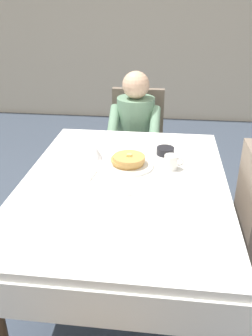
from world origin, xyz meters
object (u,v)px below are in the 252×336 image
bowl_butter (165,151)px  dining_table_main (124,195)px  breakfast_stack (128,160)px  syrup_pitcher (97,153)px  plate_breakfast (129,165)px  fork_left_of_plate (96,166)px  knife_right_of_plate (162,169)px  chair_diner (137,138)px  spoon_near_edge (126,195)px  diner_person (135,129)px  cup_coffee (171,162)px

bowl_butter → dining_table_main: bearing=-119.6°
breakfast_stack → syrup_pitcher: (-0.20, 0.08, -0.00)m
plate_breakfast → fork_left_of_plate: (-0.19, -0.02, -0.01)m
breakfast_stack → bowl_butter: bearing=43.2°
breakfast_stack → knife_right_of_plate: (0.19, -0.02, -0.04)m
bowl_butter → plate_breakfast: bearing=-135.8°
bowl_butter → syrup_pitcher: size_ratio=1.37×
chair_diner → knife_right_of_plate: size_ratio=4.65×
dining_table_main → syrup_pitcher: bearing=127.7°
dining_table_main → syrup_pitcher: (-0.20, 0.26, 0.13)m
breakfast_stack → bowl_butter: (0.21, 0.20, -0.02)m
chair_diner → spoon_near_edge: (0.07, -1.32, 0.21)m
diner_person → bowl_butter: (0.25, -0.64, 0.09)m
dining_table_main → spoon_near_edge: size_ratio=10.16×
cup_coffee → fork_left_of_plate: cup_coffee is taller
dining_table_main → diner_person: 1.01m
dining_table_main → cup_coffee: bearing=34.6°
diner_person → bowl_butter: 0.69m
dining_table_main → chair_diner: (-0.04, 1.17, -0.12)m
syrup_pitcher → knife_right_of_plate: 0.41m
fork_left_of_plate → knife_right_of_plate: same height
diner_person → bowl_butter: diner_person is taller
bowl_butter → cup_coffee: bearing=-79.6°
chair_diner → knife_right_of_plate: 1.06m
breakfast_stack → cup_coffee: size_ratio=1.76×
knife_right_of_plate → syrup_pitcher: bearing=77.7°
chair_diner → knife_right_of_plate: (0.23, -1.01, 0.21)m
plate_breakfast → syrup_pitcher: 0.23m
bowl_butter → breakfast_stack: bearing=-136.8°
bowl_butter → syrup_pitcher: (-0.41, -0.12, 0.02)m
dining_table_main → fork_left_of_plate: size_ratio=8.47×
cup_coffee → dining_table_main: bearing=-145.4°
knife_right_of_plate → bowl_butter: bearing=-1.5°
diner_person → syrup_pitcher: 0.78m
cup_coffee → chair_diner: bearing=106.0°
chair_diner → cup_coffee: 1.07m
knife_right_of_plate → cup_coffee: bearing=-69.2°
bowl_butter → fork_left_of_plate: bearing=-150.9°
dining_table_main → knife_right_of_plate: size_ratio=7.62×
diner_person → breakfast_stack: size_ratio=5.65×
spoon_near_edge → dining_table_main: bearing=92.5°
diner_person → bowl_butter: bearing=111.3°
plate_breakfast → cup_coffee: (0.24, -0.00, 0.03)m
breakfast_stack → syrup_pitcher: size_ratio=2.48×
diner_person → spoon_near_edge: 1.17m
chair_diner → knife_right_of_plate: bearing=103.0°
diner_person → knife_right_of_plate: diner_person is taller
chair_diner → diner_person: (-0.00, -0.16, 0.14)m
plate_breakfast → cup_coffee: bearing=-0.7°
dining_table_main → spoon_near_edge: (0.03, -0.15, 0.09)m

